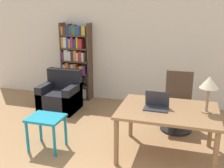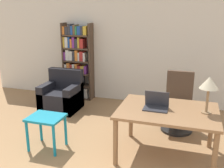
{
  "view_description": "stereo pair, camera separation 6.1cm",
  "coord_description": "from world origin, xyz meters",
  "px_view_note": "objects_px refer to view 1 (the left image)",
  "views": [
    {
      "loc": [
        1.08,
        -1.38,
        2.16
      ],
      "look_at": [
        -0.07,
        2.46,
        1.0
      ],
      "focal_mm": 42.0,
      "sensor_mm": 36.0,
      "label": 1
    },
    {
      "loc": [
        1.14,
        -1.36,
        2.16
      ],
      "look_at": [
        -0.07,
        2.46,
        1.0
      ],
      "focal_mm": 42.0,
      "sensor_mm": 36.0,
      "label": 2
    }
  ],
  "objects_px": {
    "desk": "(168,115)",
    "armchair": "(61,97)",
    "table_lamp": "(209,84)",
    "laptop": "(156,105)",
    "side_table_blue": "(46,123)",
    "bookshelf": "(75,63)",
    "office_chair": "(177,105)"
  },
  "relations": [
    {
      "from": "laptop",
      "to": "desk",
      "type": "bearing_deg",
      "value": 5.44
    },
    {
      "from": "laptop",
      "to": "bookshelf",
      "type": "relative_size",
      "value": 0.19
    },
    {
      "from": "table_lamp",
      "to": "office_chair",
      "type": "height_order",
      "value": "table_lamp"
    },
    {
      "from": "table_lamp",
      "to": "laptop",
      "type": "bearing_deg",
      "value": -175.48
    },
    {
      "from": "armchair",
      "to": "bookshelf",
      "type": "relative_size",
      "value": 0.47
    },
    {
      "from": "desk",
      "to": "armchair",
      "type": "bearing_deg",
      "value": 152.51
    },
    {
      "from": "laptop",
      "to": "side_table_blue",
      "type": "bearing_deg",
      "value": -169.01
    },
    {
      "from": "side_table_blue",
      "to": "bookshelf",
      "type": "distance_m",
      "value": 2.53
    },
    {
      "from": "office_chair",
      "to": "bookshelf",
      "type": "relative_size",
      "value": 0.58
    },
    {
      "from": "armchair",
      "to": "bookshelf",
      "type": "bearing_deg",
      "value": 89.69
    },
    {
      "from": "office_chair",
      "to": "armchair",
      "type": "relative_size",
      "value": 1.23
    },
    {
      "from": "laptop",
      "to": "bookshelf",
      "type": "xyz_separation_m",
      "value": [
        -2.24,
        2.1,
        0.08
      ]
    },
    {
      "from": "desk",
      "to": "bookshelf",
      "type": "distance_m",
      "value": 3.19
    },
    {
      "from": "side_table_blue",
      "to": "bookshelf",
      "type": "bearing_deg",
      "value": 103.54
    },
    {
      "from": "table_lamp",
      "to": "bookshelf",
      "type": "relative_size",
      "value": 0.28
    },
    {
      "from": "side_table_blue",
      "to": "table_lamp",
      "type": "bearing_deg",
      "value": 9.1
    },
    {
      "from": "armchair",
      "to": "side_table_blue",
      "type": "bearing_deg",
      "value": -69.79
    },
    {
      "from": "table_lamp",
      "to": "bookshelf",
      "type": "bearing_deg",
      "value": 145.17
    },
    {
      "from": "office_chair",
      "to": "bookshelf",
      "type": "height_order",
      "value": "bookshelf"
    },
    {
      "from": "side_table_blue",
      "to": "desk",
      "type": "bearing_deg",
      "value": 10.48
    },
    {
      "from": "laptop",
      "to": "bookshelf",
      "type": "bearing_deg",
      "value": 136.88
    },
    {
      "from": "office_chair",
      "to": "side_table_blue",
      "type": "bearing_deg",
      "value": -144.82
    },
    {
      "from": "laptop",
      "to": "table_lamp",
      "type": "distance_m",
      "value": 0.79
    },
    {
      "from": "table_lamp",
      "to": "office_chair",
      "type": "xyz_separation_m",
      "value": [
        -0.43,
        0.98,
        -0.71
      ]
    },
    {
      "from": "laptop",
      "to": "side_table_blue",
      "type": "distance_m",
      "value": 1.73
    },
    {
      "from": "desk",
      "to": "laptop",
      "type": "bearing_deg",
      "value": -174.56
    },
    {
      "from": "laptop",
      "to": "table_lamp",
      "type": "relative_size",
      "value": 0.67
    },
    {
      "from": "desk",
      "to": "laptop",
      "type": "height_order",
      "value": "laptop"
    },
    {
      "from": "desk",
      "to": "table_lamp",
      "type": "relative_size",
      "value": 2.73
    },
    {
      "from": "table_lamp",
      "to": "armchair",
      "type": "bearing_deg",
      "value": 157.5
    },
    {
      "from": "armchair",
      "to": "table_lamp",
      "type": "bearing_deg",
      "value": -22.5
    },
    {
      "from": "desk",
      "to": "laptop",
      "type": "distance_m",
      "value": 0.22
    }
  ]
}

